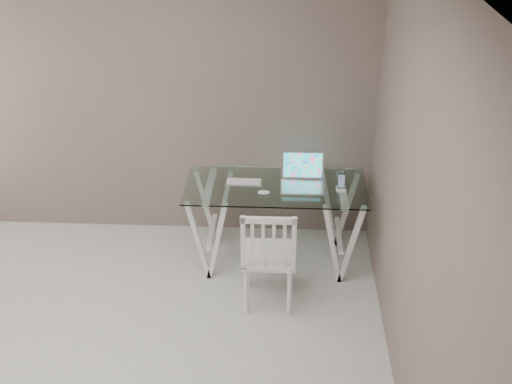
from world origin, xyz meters
TOP-DOWN VIEW (x-y plane):
  - room at (-0.06, 0.02)m, footprint 4.50×4.52m
  - desk at (1.15, 1.73)m, footprint 1.50×0.70m
  - chair at (1.11, 1.09)m, footprint 0.41×0.41m
  - laptop at (1.37, 1.77)m, footprint 0.36×0.33m
  - keyboard at (0.88, 1.78)m, footprint 0.31×0.13m
  - mouse at (1.05, 1.58)m, footprint 0.10×0.06m
  - phone_dock at (1.68, 1.69)m, footprint 0.08×0.08m

SIDE VIEW (x-z plane):
  - desk at x=1.15m, z-range 0.01..0.76m
  - chair at x=1.11m, z-range 0.05..0.95m
  - keyboard at x=0.88m, z-range 0.75..0.75m
  - mouse at x=1.05m, z-range 0.75..0.78m
  - phone_dock at x=1.68m, z-range 0.71..0.86m
  - laptop at x=1.37m, z-range 0.68..0.93m
  - room at x=-0.06m, z-range 0.36..3.07m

